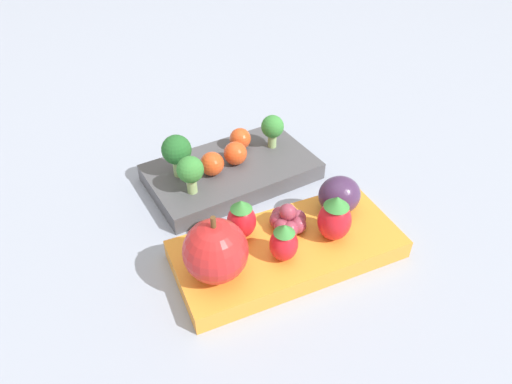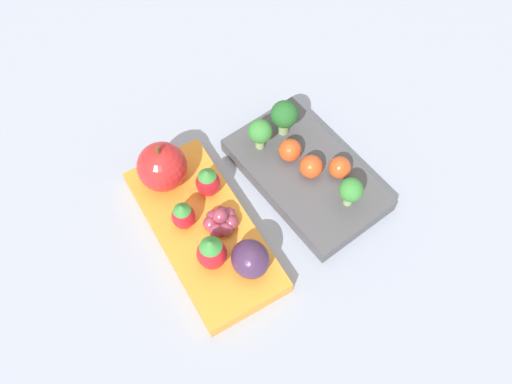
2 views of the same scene
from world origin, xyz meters
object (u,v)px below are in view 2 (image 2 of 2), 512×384
(bento_box_savoury, at_px, (306,174))
(plum, at_px, (250,259))
(strawberry_1, at_px, (208,182))
(broccoli_floret_0, at_px, (260,132))
(broccoli_floret_1, at_px, (284,115))
(cherry_tomato_0, at_px, (312,168))
(cherry_tomato_1, at_px, (290,150))
(apple, at_px, (162,167))
(grape_cluster, at_px, (221,220))
(strawberry_0, at_px, (212,252))
(bento_box_fruit, at_px, (203,229))
(broccoli_floret_2, at_px, (351,191))
(strawberry_2, at_px, (183,215))
(cherry_tomato_2, at_px, (340,168))

(bento_box_savoury, xyz_separation_m, plum, (0.07, -0.12, 0.03))
(strawberry_1, bearing_deg, broccoli_floret_0, 107.19)
(broccoli_floret_1, relative_size, cherry_tomato_0, 1.83)
(broccoli_floret_0, bearing_deg, strawberry_1, -72.81)
(cherry_tomato_1, relative_size, plum, 0.63)
(cherry_tomato_0, bearing_deg, apple, -117.32)
(bento_box_savoury, distance_m, strawberry_1, 0.12)
(strawberry_1, xyz_separation_m, grape_cluster, (0.05, -0.01, -0.01))
(strawberry_0, bearing_deg, cherry_tomato_1, 117.88)
(bento_box_fruit, distance_m, grape_cluster, 0.03)
(broccoli_floret_2, distance_m, strawberry_2, 0.19)
(bento_box_fruit, relative_size, grape_cluster, 5.60)
(cherry_tomato_0, height_order, cherry_tomato_1, same)
(cherry_tomato_1, height_order, strawberry_1, strawberry_1)
(cherry_tomato_0, xyz_separation_m, cherry_tomato_1, (-0.04, -0.01, -0.00))
(plum, bearing_deg, cherry_tomato_0, 118.74)
(bento_box_savoury, distance_m, cherry_tomato_2, 0.04)
(bento_box_savoury, height_order, strawberry_2, strawberry_2)
(bento_box_fruit, bearing_deg, broccoli_floret_1, 114.36)
(cherry_tomato_1, height_order, strawberry_2, strawberry_2)
(broccoli_floret_2, bearing_deg, bento_box_fruit, -109.74)
(cherry_tomato_1, height_order, apple, apple)
(cherry_tomato_0, bearing_deg, strawberry_0, -75.10)
(cherry_tomato_2, height_order, plum, plum)
(bento_box_fruit, xyz_separation_m, cherry_tomato_1, (-0.03, 0.13, 0.02))
(bento_box_fruit, height_order, cherry_tomato_1, cherry_tomato_1)
(broccoli_floret_1, relative_size, cherry_tomato_1, 1.84)
(broccoli_floret_0, xyz_separation_m, broccoli_floret_1, (-0.00, 0.04, 0.00))
(strawberry_2, bearing_deg, apple, 175.35)
(bento_box_savoury, distance_m, strawberry_0, 0.16)
(strawberry_0, xyz_separation_m, grape_cluster, (-0.04, 0.03, -0.01))
(bento_box_fruit, xyz_separation_m, apple, (-0.07, -0.01, 0.04))
(broccoli_floret_0, bearing_deg, bento_box_savoury, 28.82)
(bento_box_savoury, xyz_separation_m, strawberry_0, (0.05, -0.15, 0.03))
(bento_box_savoury, xyz_separation_m, grape_cluster, (0.01, -0.12, 0.02))
(broccoli_floret_2, distance_m, strawberry_1, 0.16)
(bento_box_savoury, relative_size, strawberry_2, 5.10)
(broccoli_floret_1, height_order, cherry_tomato_0, broccoli_floret_1)
(apple, height_order, strawberry_2, apple)
(strawberry_1, height_order, strawberry_2, strawberry_1)
(plum, bearing_deg, strawberry_1, 177.73)
(strawberry_2, bearing_deg, plum, 25.42)
(plum, bearing_deg, cherry_tomato_1, 132.40)
(bento_box_savoury, xyz_separation_m, broccoli_floret_0, (-0.06, -0.03, 0.04))
(bento_box_fruit, height_order, strawberry_0, strawberry_0)
(broccoli_floret_1, xyz_separation_m, strawberry_0, (0.11, -0.16, -0.01))
(broccoli_floret_0, relative_size, plum, 1.02)
(broccoli_floret_1, xyz_separation_m, broccoli_floret_2, (0.12, 0.01, -0.01))
(broccoli_floret_1, height_order, plum, broccoli_floret_1)
(strawberry_2, bearing_deg, broccoli_floret_1, 108.68)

